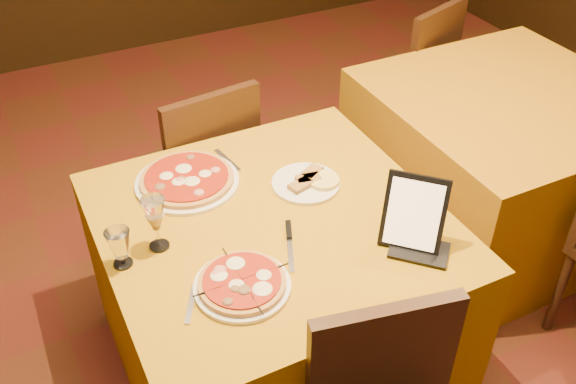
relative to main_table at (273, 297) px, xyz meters
name	(u,v)px	position (x,y,z in m)	size (l,w,h in m)	color
main_table	(273,297)	(0.00, 0.00, 0.00)	(1.10, 1.10, 0.75)	#B37F0B
side_table	(497,165)	(1.30, 0.29, 0.00)	(1.10, 1.10, 0.75)	#B0730B
chair_main_far	(197,168)	(0.00, 0.79, 0.08)	(0.38, 0.38, 0.91)	black
chair_side_far	(401,78)	(1.30, 1.10, 0.08)	(0.42, 0.42, 0.91)	black
pizza_near	(242,284)	(-0.21, -0.24, 0.39)	(0.29, 0.29, 0.03)	white
pizza_far	(187,180)	(-0.19, 0.31, 0.39)	(0.37, 0.37, 0.03)	white
cutlet_dish	(306,182)	(0.19, 0.12, 0.39)	(0.24, 0.24, 0.03)	white
wine_glass	(156,223)	(-0.37, 0.04, 0.47)	(0.08, 0.08, 0.19)	tan
water_glass	(120,248)	(-0.50, 0.01, 0.44)	(0.06, 0.06, 0.13)	silver
tablet	(414,213)	(0.34, -0.30, 0.49)	(0.19, 0.02, 0.24)	black
knife	(290,249)	(-0.01, -0.16, 0.38)	(0.21, 0.02, 0.01)	silver
fork_near	(191,304)	(-0.37, -0.24, 0.38)	(0.15, 0.02, 0.01)	silver
fork_far	(227,160)	(0.00, 0.38, 0.38)	(0.17, 0.02, 0.01)	#A6A6AC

